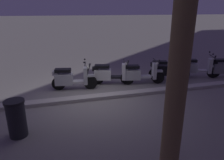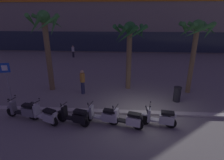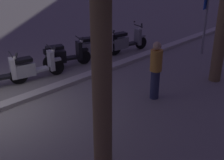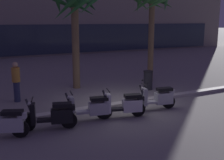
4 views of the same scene
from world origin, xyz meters
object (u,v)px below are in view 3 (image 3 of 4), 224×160
Objects in this scene: scooter_silver_far_back at (33,67)px; pedestrian_strolling_near_curb at (156,69)px; scooter_grey_lead_nearest at (125,41)px; crossing_sign at (206,16)px; scooter_black_mid_front at (63,55)px; scooter_silver_last_in_row at (95,47)px.

scooter_silver_far_back is 1.08× the size of pedestrian_strolling_near_curb.
scooter_grey_lead_nearest is 0.77× the size of crossing_sign.
scooter_black_mid_front and scooter_silver_far_back have the same top height.
scooter_silver_last_in_row is 0.92× the size of scooter_silver_far_back.
pedestrian_strolling_near_curb is at bearing 14.49° from crossing_sign.
crossing_sign is (-3.48, 2.60, 1.05)m from scooter_silver_last_in_row.
pedestrian_strolling_near_curb reaches higher than scooter_silver_last_in_row.
scooter_grey_lead_nearest reaches higher than scooter_black_mid_front.
crossing_sign is (-2.17, 2.23, 1.04)m from scooter_grey_lead_nearest.
crossing_sign reaches higher than scooter_silver_last_in_row.
scooter_silver_last_in_row is 1.50m from scooter_black_mid_front.
scooter_silver_far_back is (4.17, -0.18, -0.02)m from scooter_grey_lead_nearest.
scooter_silver_last_in_row is at bearing -105.27° from pedestrian_strolling_near_curb.
scooter_grey_lead_nearest is 1.08× the size of pedestrian_strolling_near_curb.
pedestrian_strolling_near_curb is at bearing 97.07° from scooter_black_mid_front.
scooter_silver_last_in_row is 0.70× the size of crossing_sign.
scooter_black_mid_front is 1.03× the size of pedestrian_strolling_near_curb.
scooter_silver_last_in_row is at bearing 179.25° from scooter_black_mid_front.
scooter_black_mid_front is at bearing -27.77° from crossing_sign.
scooter_silver_last_in_row reaches higher than scooter_black_mid_front.
scooter_silver_last_in_row is at bearing -176.06° from scooter_silver_far_back.
scooter_silver_far_back is at bearing 3.94° from scooter_silver_last_in_row.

